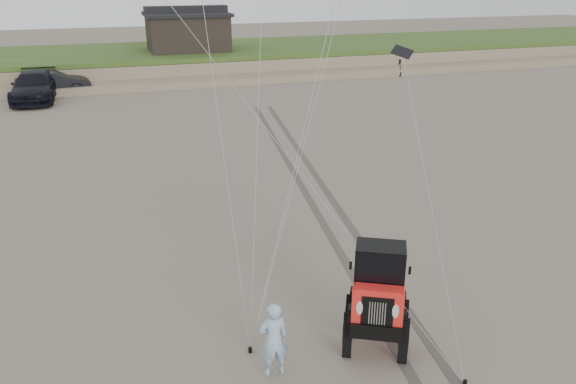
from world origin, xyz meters
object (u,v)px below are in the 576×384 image
object	(u,v)px
truck_c	(35,86)
jeep	(377,312)
truck_b	(53,83)
man	(274,339)
cabin	(187,30)

from	to	relation	value
truck_c	jeep	bearing A→B (deg)	-70.54
truck_b	man	distance (m)	31.49
truck_c	man	xyz separation A→B (m)	(6.61, -29.28, -0.07)
man	truck_c	bearing A→B (deg)	-76.00
truck_b	man	world-z (taller)	man
cabin	man	xyz separation A→B (m)	(-4.25, -37.09, -2.43)
cabin	truck_b	distance (m)	11.86
truck_b	truck_c	bearing A→B (deg)	143.53
cabin	man	bearing A→B (deg)	-96.54
truck_c	jeep	world-z (taller)	jeep
jeep	cabin	bearing A→B (deg)	115.06
cabin	jeep	bearing A→B (deg)	-93.10
truck_b	truck_c	world-z (taller)	truck_c
cabin	truck_b	world-z (taller)	cabin
truck_b	cabin	bearing A→B (deg)	-64.49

